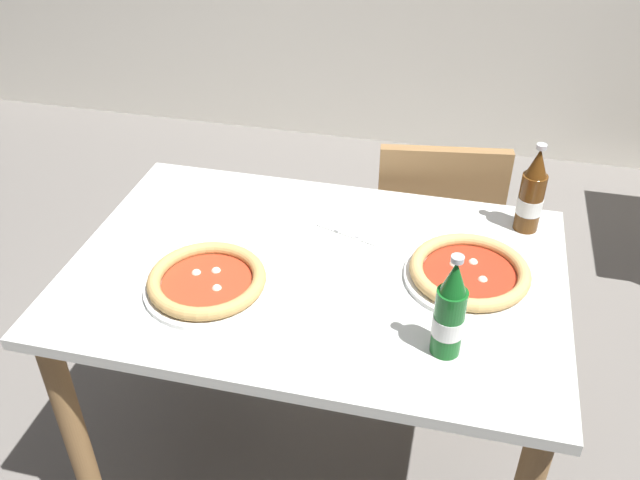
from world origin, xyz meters
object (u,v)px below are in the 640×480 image
beer_bottle_center (450,313)px  napkin_with_cutlery (362,219)px  beer_bottle_left (532,194)px  chair_behind_table (433,233)px  pizza_margherita_near (207,282)px  pizza_marinara_far (469,273)px  dining_table_main (315,304)px

beer_bottle_center → napkin_with_cutlery: (-0.26, 0.45, -0.10)m
beer_bottle_left → chair_behind_table: bearing=128.5°
pizza_margherita_near → pizza_marinara_far: same height
beer_bottle_left → pizza_marinara_far: bearing=-117.2°
chair_behind_table → beer_bottle_center: beer_bottle_center is taller
chair_behind_table → beer_bottle_center: (0.08, -0.82, 0.37)m
pizza_margherita_near → beer_bottle_left: bearing=30.7°
chair_behind_table → pizza_marinara_far: chair_behind_table is taller
beer_bottle_center → dining_table_main: bearing=147.7°
pizza_margherita_near → dining_table_main: bearing=30.5°
dining_table_main → chair_behind_table: 0.68m
pizza_margherita_near → pizza_marinara_far: size_ratio=0.96×
chair_behind_table → napkin_with_cutlery: size_ratio=3.72×
pizza_marinara_far → beer_bottle_left: 0.30m
dining_table_main → pizza_margherita_near: 0.30m
chair_behind_table → napkin_with_cutlery: bearing=56.1°
dining_table_main → beer_bottle_center: bearing=-32.3°
dining_table_main → napkin_with_cutlery: (0.07, 0.24, 0.12)m
pizza_marinara_far → dining_table_main: bearing=-173.6°
pizza_margherita_near → napkin_with_cutlery: (0.30, 0.37, -0.02)m
pizza_margherita_near → pizza_marinara_far: (0.59, 0.18, -0.00)m
beer_bottle_center → napkin_with_cutlery: bearing=120.1°
beer_bottle_left → napkin_with_cutlery: beer_bottle_left is taller
chair_behind_table → pizza_margherita_near: (-0.48, -0.74, 0.29)m
dining_table_main → napkin_with_cutlery: 0.27m
dining_table_main → beer_bottle_center: beer_bottle_center is taller
dining_table_main → beer_bottle_left: bearing=30.9°
pizza_margherita_near → beer_bottle_center: 0.57m
beer_bottle_center → napkin_with_cutlery: 0.53m
beer_bottle_center → beer_bottle_left: bearing=71.8°
dining_table_main → napkin_with_cutlery: bearing=72.8°
dining_table_main → pizza_margherita_near: pizza_margherita_near is taller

